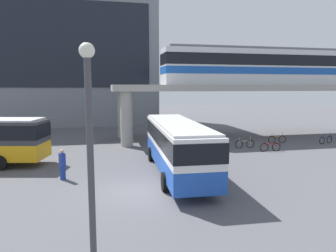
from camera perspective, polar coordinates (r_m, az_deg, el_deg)
name	(u,v)px	position (r m, az deg, el deg)	size (l,w,h in m)	color
ground_plane	(127,151)	(25.75, -7.72, -4.73)	(120.00, 120.00, 0.00)	#515156
station_building	(58,56)	(47.63, -19.89, 12.24)	(27.50, 11.46, 19.50)	slate
elevated_platform	(259,92)	(34.09, 16.64, 6.11)	(30.97, 6.71, 5.54)	#9E9B93
train	(261,66)	(34.19, 16.93, 10.66)	(21.05, 2.96, 3.84)	silver
bus_main	(177,142)	(18.78, 1.66, -3.00)	(3.10, 11.14, 3.22)	#1E4CB2
bicycle_red	(270,147)	(26.90, 18.58, -3.75)	(1.79, 0.25, 1.04)	black
bicycle_black	(169,145)	(26.38, 0.28, -3.57)	(1.75, 0.50, 1.04)	black
bicycle_brown	(277,139)	(31.01, 19.73, -2.36)	(1.79, 0.21, 1.04)	black
bicycle_silver	(245,144)	(27.69, 14.16, -3.27)	(1.79, 0.14, 1.04)	black
bicycle_blue	(326,140)	(32.59, 27.42, -2.30)	(1.74, 0.52, 1.04)	black
pedestrian_by_bike_rack	(62,165)	(18.82, -19.14, -6.96)	(0.42, 0.48, 1.78)	navy
lamp_post	(90,156)	(7.40, -14.32, -5.55)	(0.36, 0.36, 6.36)	#3F3F44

